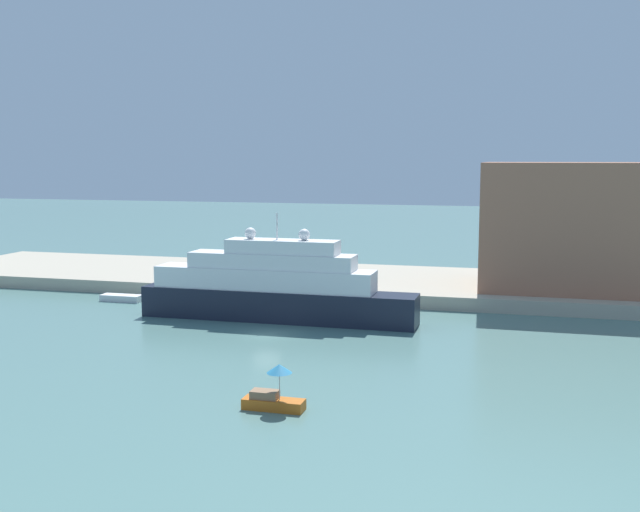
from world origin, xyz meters
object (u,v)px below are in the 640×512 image
Objects in this scene: person_figure at (285,272)px; mooring_bollard at (304,286)px; parked_car at (240,277)px; work_barge at (122,298)px; harbor_building at (574,226)px; large_yacht at (274,288)px; small_motorboat at (274,394)px.

person_figure is 2.22× the size of mooring_bollard.
person_figure reaches higher than parked_car.
person_figure reaches higher than work_barge.
harbor_building is 34.61m from person_figure.
work_barge is 6.80× the size of mooring_bollard.
large_yacht is 17.60m from person_figure.
small_motorboat is 0.85× the size of work_barge.
mooring_bollard is (20.44, 4.97, 1.51)m from work_barge.
large_yacht is at bearing 108.73° from small_motorboat.
work_barge is 0.24× the size of harbor_building.
harbor_building is (29.71, 18.83, 5.38)m from large_yacht.
work_barge is 21.09m from mooring_bollard.
harbor_building is at bearing 16.41° from mooring_bollard.
mooring_bollard is at bearing 88.96° from large_yacht.
harbor_building is 39.37m from parked_car.
person_figure is at bearing 103.98° from large_yacht.
mooring_bollard is at bearing -57.36° from person_figure.
small_motorboat is 43.08m from work_barge.
parked_car is (11.58, 7.89, 1.76)m from work_barge.
small_motorboat is at bearing -71.27° from large_yacht.
parked_car is 5.96m from person_figure.
large_yacht is 40.21× the size of mooring_bollard.
harbor_building is at bearing 65.41° from small_motorboat.
small_motorboat is 45.50m from person_figure.
work_barge is at bearing -145.73° from parked_car.
parked_car reaches higher than mooring_bollard.
small_motorboat reaches higher than work_barge.
parked_car is 9.33m from mooring_bollard.
large_yacht reaches higher than work_barge.
large_yacht is 18.14× the size of person_figure.
person_figure is at bearing 42.03° from parked_car.
parked_car is at bearing -137.97° from person_figure.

